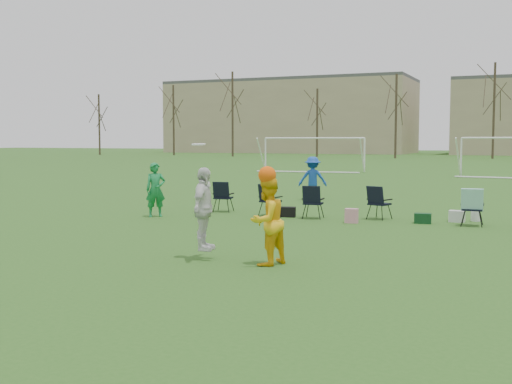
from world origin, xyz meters
The scene contains 7 objects.
ground centered at (0.00, 0.00, 0.00)m, with size 260.00×260.00×0.00m, color #29571B.
fielder_green_near centered at (-5.71, 6.19, 0.81)m, with size 0.59×0.39×1.62m, color #157B3C.
fielder_blue centered at (-3.09, 13.07, 0.83)m, with size 1.07×0.61×1.65m, color #1645AA.
center_contest centered at (-0.38, 0.69, 0.90)m, with size 2.03×0.99×2.23m.
sideline_setup centered at (1.17, 7.93, 0.55)m, with size 10.80×2.04×1.89m.
goal_left centered at (-10.00, 34.00, 1.92)m, with size 7.39×0.76×2.46m.
tree_line centered at (0.24, 69.85, 5.09)m, with size 110.28×3.28×11.40m.
Camera 1 is at (4.62, -10.07, 2.30)m, focal length 45.00 mm.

